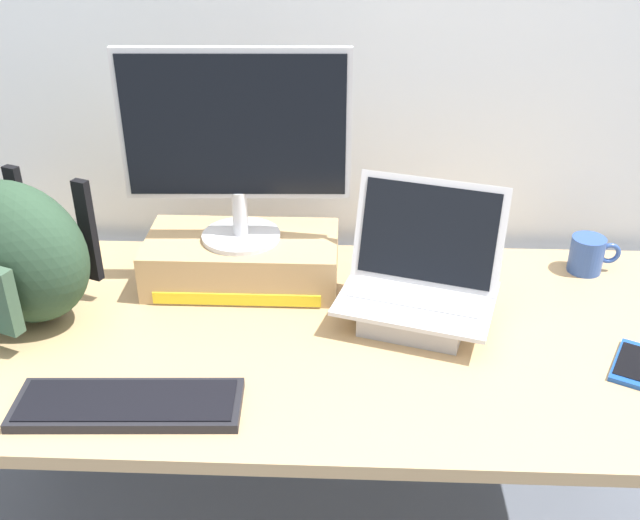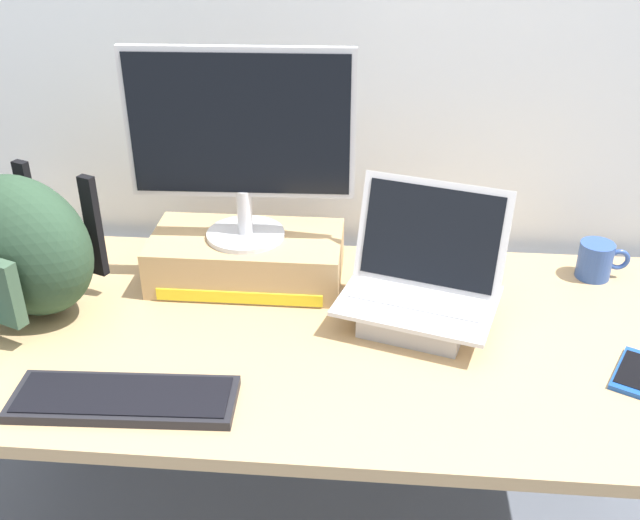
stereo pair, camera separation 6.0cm
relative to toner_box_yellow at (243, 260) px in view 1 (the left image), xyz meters
name	(u,v)px [view 1 (the left image)]	position (x,y,z in m)	size (l,w,h in m)	color
back_wall	(328,25)	(0.20, 0.29, 0.50)	(7.00, 0.10, 2.60)	silver
desk	(320,356)	(0.20, -0.21, -0.13)	(1.76, 0.82, 0.75)	tan
toner_box_yellow	(243,260)	(0.00, 0.00, 0.00)	(0.46, 0.24, 0.12)	tan
desktop_monitor	(236,140)	(0.00, 0.00, 0.31)	(0.52, 0.19, 0.45)	silver
open_laptop	(418,295)	(0.41, -0.15, 0.00)	(0.39, 0.33, 0.30)	#ADADB2
external_keyboard	(128,404)	(-0.16, -0.49, -0.05)	(0.43, 0.16, 0.02)	black
messenger_backpack	(15,253)	(-0.47, -0.18, 0.10)	(0.42, 0.34, 0.33)	#28422D
coffee_mug	(588,254)	(0.85, 0.08, -0.01)	(0.13, 0.08, 0.09)	#2D4C93
cell_phone	(635,364)	(0.85, -0.31, -0.05)	(0.14, 0.17, 0.01)	#19479E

